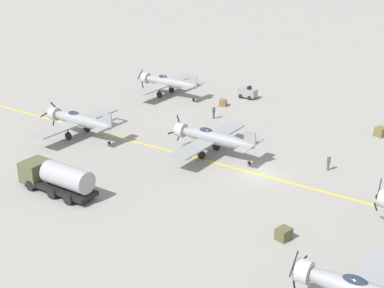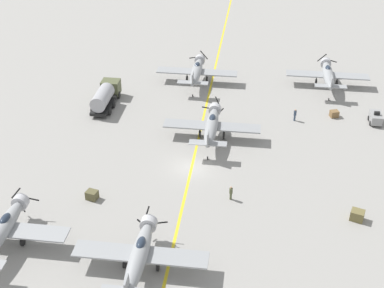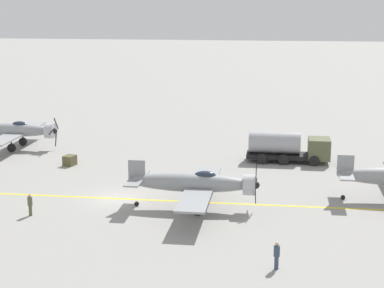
{
  "view_description": "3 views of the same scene",
  "coord_description": "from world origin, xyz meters",
  "px_view_note": "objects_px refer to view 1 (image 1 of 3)",
  "views": [
    {
      "loc": [
        -43.57,
        -21.41,
        22.48
      ],
      "look_at": [
        -2.3,
        6.35,
        2.6
      ],
      "focal_mm": 50.0,
      "sensor_mm": 36.0,
      "label": 1
    },
    {
      "loc": [
        6.67,
        -50.21,
        34.62
      ],
      "look_at": [
        0.11,
        -0.59,
        3.5
      ],
      "focal_mm": 50.0,
      "sensor_mm": 36.0,
      "label": 2
    },
    {
      "loc": [
        47.57,
        12.51,
        15.56
      ],
      "look_at": [
        -4.46,
        5.31,
        3.64
      ],
      "focal_mm": 60.0,
      "sensor_mm": 36.0,
      "label": 3
    }
  ],
  "objects_px": {
    "supply_crate_mid_lane": "(223,103)",
    "ground_crew_walking": "(214,112)",
    "airplane_mid_center": "(212,138)",
    "airplane_far_center": "(79,120)",
    "fuel_tanker": "(57,177)",
    "tow_tractor": "(247,93)",
    "airplane_far_right": "(167,82)",
    "ground_crew_inspecting": "(329,162)",
    "supply_crate_outboard": "(381,132)",
    "supply_crate_by_tanker": "(284,234)"
  },
  "relations": [
    {
      "from": "supply_crate_mid_lane",
      "to": "ground_crew_walking",
      "type": "bearing_deg",
      "value": -161.82
    },
    {
      "from": "supply_crate_outboard",
      "to": "ground_crew_walking",
      "type": "bearing_deg",
      "value": 105.79
    },
    {
      "from": "airplane_mid_center",
      "to": "supply_crate_mid_lane",
      "type": "xyz_separation_m",
      "value": [
        15.66,
        7.93,
        -1.57
      ]
    },
    {
      "from": "fuel_tanker",
      "to": "ground_crew_walking",
      "type": "bearing_deg",
      "value": -1.98
    },
    {
      "from": "airplane_mid_center",
      "to": "airplane_far_right",
      "type": "distance_m",
      "value": 23.11
    },
    {
      "from": "airplane_mid_center",
      "to": "ground_crew_walking",
      "type": "distance_m",
      "value": 12.14
    },
    {
      "from": "airplane_far_center",
      "to": "airplane_far_right",
      "type": "bearing_deg",
      "value": 8.99
    },
    {
      "from": "airplane_mid_center",
      "to": "tow_tractor",
      "type": "height_order",
      "value": "airplane_mid_center"
    },
    {
      "from": "airplane_mid_center",
      "to": "supply_crate_mid_lane",
      "type": "bearing_deg",
      "value": 26.51
    },
    {
      "from": "tow_tractor",
      "to": "supply_crate_mid_lane",
      "type": "relative_size",
      "value": 2.45
    },
    {
      "from": "tow_tractor",
      "to": "supply_crate_by_tanker",
      "type": "bearing_deg",
      "value": -147.34
    },
    {
      "from": "airplane_far_right",
      "to": "supply_crate_mid_lane",
      "type": "bearing_deg",
      "value": -74.29
    },
    {
      "from": "airplane_far_center",
      "to": "tow_tractor",
      "type": "bearing_deg",
      "value": -15.04
    },
    {
      "from": "ground_crew_walking",
      "to": "supply_crate_by_tanker",
      "type": "xyz_separation_m",
      "value": [
        -21.63,
        -19.81,
        -0.44
      ]
    },
    {
      "from": "fuel_tanker",
      "to": "tow_tractor",
      "type": "height_order",
      "value": "fuel_tanker"
    },
    {
      "from": "ground_crew_walking",
      "to": "supply_crate_mid_lane",
      "type": "bearing_deg",
      "value": 18.18
    },
    {
      "from": "airplane_mid_center",
      "to": "airplane_far_right",
      "type": "relative_size",
      "value": 1.0
    },
    {
      "from": "airplane_far_center",
      "to": "supply_crate_by_tanker",
      "type": "height_order",
      "value": "airplane_far_center"
    },
    {
      "from": "ground_crew_walking",
      "to": "supply_crate_outboard",
      "type": "relative_size",
      "value": 1.3
    },
    {
      "from": "fuel_tanker",
      "to": "supply_crate_outboard",
      "type": "distance_m",
      "value": 37.48
    },
    {
      "from": "airplane_mid_center",
      "to": "ground_crew_walking",
      "type": "relative_size",
      "value": 7.14
    },
    {
      "from": "airplane_mid_center",
      "to": "airplane_far_center",
      "type": "relative_size",
      "value": 1.0
    },
    {
      "from": "airplane_far_right",
      "to": "airplane_far_center",
      "type": "bearing_deg",
      "value": -161.92
    },
    {
      "from": "tow_tractor",
      "to": "fuel_tanker",
      "type": "bearing_deg",
      "value": 179.75
    },
    {
      "from": "airplane_far_right",
      "to": "ground_crew_inspecting",
      "type": "distance_m",
      "value": 31.51
    },
    {
      "from": "fuel_tanker",
      "to": "ground_crew_inspecting",
      "type": "relative_size",
      "value": 4.88
    },
    {
      "from": "tow_tractor",
      "to": "supply_crate_by_tanker",
      "type": "distance_m",
      "value": 38.07
    },
    {
      "from": "airplane_far_right",
      "to": "supply_crate_outboard",
      "type": "xyz_separation_m",
      "value": [
        0.56,
        -30.69,
        -1.47
      ]
    },
    {
      "from": "airplane_far_center",
      "to": "fuel_tanker",
      "type": "distance_m",
      "value": 14.52
    },
    {
      "from": "airplane_mid_center",
      "to": "airplane_far_center",
      "type": "bearing_deg",
      "value": 103.3
    },
    {
      "from": "airplane_mid_center",
      "to": "ground_crew_inspecting",
      "type": "xyz_separation_m",
      "value": [
        3.22,
        -11.8,
        -1.12
      ]
    },
    {
      "from": "fuel_tanker",
      "to": "supply_crate_mid_lane",
      "type": "height_order",
      "value": "fuel_tanker"
    },
    {
      "from": "ground_crew_walking",
      "to": "airplane_far_center",
      "type": "bearing_deg",
      "value": 145.81
    },
    {
      "from": "airplane_mid_center",
      "to": "ground_crew_walking",
      "type": "bearing_deg",
      "value": 30.47
    },
    {
      "from": "airplane_mid_center",
      "to": "airplane_far_right",
      "type": "height_order",
      "value": "airplane_mid_center"
    },
    {
      "from": "airplane_mid_center",
      "to": "supply_crate_by_tanker",
      "type": "relative_size",
      "value": 10.39
    },
    {
      "from": "supply_crate_mid_lane",
      "to": "supply_crate_outboard",
      "type": "xyz_separation_m",
      "value": [
        0.27,
        -21.37,
        0.1
      ]
    },
    {
      "from": "fuel_tanker",
      "to": "ground_crew_inspecting",
      "type": "bearing_deg",
      "value": -45.4
    },
    {
      "from": "airplane_far_center",
      "to": "fuel_tanker",
      "type": "height_order",
      "value": "airplane_far_center"
    },
    {
      "from": "supply_crate_by_tanker",
      "to": "supply_crate_mid_lane",
      "type": "bearing_deg",
      "value": 38.69
    },
    {
      "from": "airplane_mid_center",
      "to": "airplane_far_center",
      "type": "distance_m",
      "value": 16.32
    },
    {
      "from": "airplane_far_right",
      "to": "supply_crate_outboard",
      "type": "relative_size",
      "value": 9.3
    },
    {
      "from": "tow_tractor",
      "to": "supply_crate_by_tanker",
      "type": "xyz_separation_m",
      "value": [
        -32.05,
        -20.55,
        -0.31
      ]
    },
    {
      "from": "airplane_mid_center",
      "to": "airplane_far_center",
      "type": "height_order",
      "value": "airplane_mid_center"
    },
    {
      "from": "airplane_far_right",
      "to": "supply_crate_by_tanker",
      "type": "relative_size",
      "value": 10.39
    },
    {
      "from": "tow_tractor",
      "to": "ground_crew_walking",
      "type": "xyz_separation_m",
      "value": [
        -10.43,
        -0.73,
        0.13
      ]
    },
    {
      "from": "supply_crate_mid_lane",
      "to": "airplane_mid_center",
      "type": "bearing_deg",
      "value": -153.16
    },
    {
      "from": "airplane_mid_center",
      "to": "supply_crate_by_tanker",
      "type": "bearing_deg",
      "value": -129.85
    },
    {
      "from": "airplane_far_right",
      "to": "ground_crew_inspecting",
      "type": "bearing_deg",
      "value": -98.74
    },
    {
      "from": "ground_crew_inspecting",
      "to": "supply_crate_by_tanker",
      "type": "xyz_separation_m",
      "value": [
        -14.46,
        -1.82,
        -0.41
      ]
    }
  ]
}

